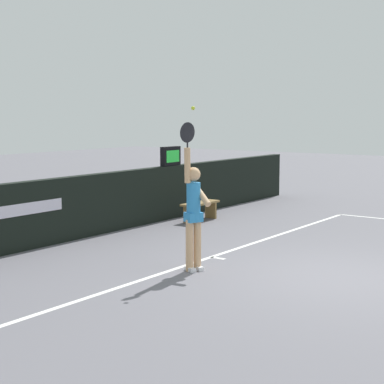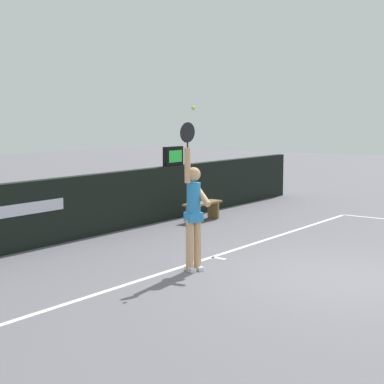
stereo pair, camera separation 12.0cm
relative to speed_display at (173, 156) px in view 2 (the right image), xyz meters
name	(u,v)px [view 2 (the right image)]	position (x,y,z in m)	size (l,w,h in m)	color
ground_plane	(338,277)	(-3.11, -5.82, -1.58)	(60.00, 60.00, 0.00)	slate
court_lines	(341,278)	(-3.11, -5.88, -1.58)	(12.40, 5.23, 0.00)	white
back_wall	(84,206)	(-3.12, 0.00, -0.91)	(17.61, 0.24, 1.34)	black
speed_display	(173,156)	(0.00, 0.00, 0.00)	(0.67, 0.15, 0.49)	black
tennis_player	(193,209)	(-4.13, -3.65, -0.53)	(0.49, 0.51, 2.53)	tan
tennis_ball	(193,108)	(-4.16, -3.66, 1.16)	(0.07, 0.07, 0.07)	#C4DB2C
courtside_bench_near	(203,207)	(0.10, -0.85, -1.24)	(1.22, 0.38, 0.46)	olive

